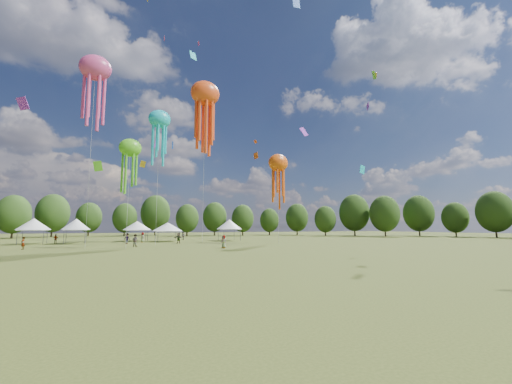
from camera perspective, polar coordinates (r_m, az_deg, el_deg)
name	(u,v)px	position (r m, az deg, el deg)	size (l,w,h in m)	color
ground	(329,294)	(14.35, 12.93, -17.49)	(300.00, 300.00, 0.00)	#384416
spectator_near	(135,241)	(48.19, -20.93, -8.16)	(0.87, 0.68, 1.80)	gray
spectators_far	(152,238)	(57.97, -18.28, -7.90)	(24.72, 29.31, 1.82)	gray
festival_tents	(138,225)	(64.51, -20.49, -5.61)	(39.14, 11.07, 4.34)	#47474C
show_kites	(185,117)	(55.69, -12.66, 12.97)	(32.69, 13.26, 29.92)	#18C3D2
small_kites	(177,67)	(61.31, -14.09, 20.98)	(70.48, 66.42, 46.76)	#18C3D2
treeline	(135,210)	(73.98, -20.91, -2.99)	(201.57, 95.24, 13.43)	#38281C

